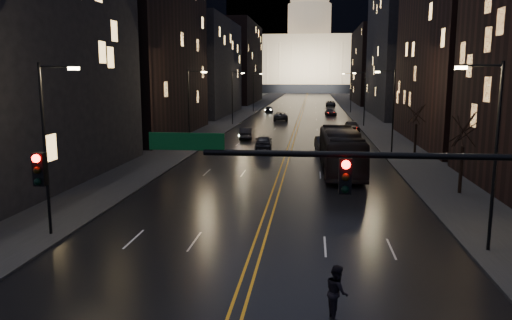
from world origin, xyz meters
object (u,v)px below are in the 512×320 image
(oncoming_car_a, at_px, (263,142))
(oncoming_car_b, at_px, (246,133))
(receding_car_a, at_px, (325,144))
(pedestrian_b, at_px, (337,292))
(bus, at_px, (341,151))
(traffic_signal, at_px, (433,196))

(oncoming_car_a, xyz_separation_m, oncoming_car_b, (-3.17, 8.39, -0.05))
(receding_car_a, distance_m, pedestrian_b, 38.71)
(bus, xyz_separation_m, receding_car_a, (-1.12, 11.84, -1.03))
(receding_car_a, xyz_separation_m, pedestrian_b, (-0.42, -38.71, 0.12))
(bus, xyz_separation_m, oncoming_car_b, (-11.25, 21.82, -1.10))
(bus, relative_size, oncoming_car_a, 2.81)
(bus, relative_size, oncoming_car_b, 2.88)
(oncoming_car_b, relative_size, receding_car_a, 0.91)
(traffic_signal, relative_size, oncoming_car_b, 3.71)
(traffic_signal, bearing_deg, receding_car_a, 92.72)
(traffic_signal, distance_m, receding_car_a, 41.66)
(bus, relative_size, receding_car_a, 2.63)
(bus, height_order, pedestrian_b, bus)
(bus, bearing_deg, pedestrian_b, -94.84)
(oncoming_car_a, relative_size, oncoming_car_b, 1.03)
(traffic_signal, distance_m, bus, 29.74)
(oncoming_car_b, xyz_separation_m, pedestrian_b, (9.71, -48.69, 0.19))
(pedestrian_b, bearing_deg, oncoming_car_a, -2.73)
(bus, bearing_deg, oncoming_car_b, 115.72)
(oncoming_car_b, bearing_deg, bus, 111.29)
(bus, distance_m, oncoming_car_a, 15.71)
(traffic_signal, xyz_separation_m, bus, (-0.85, 29.55, -3.23))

